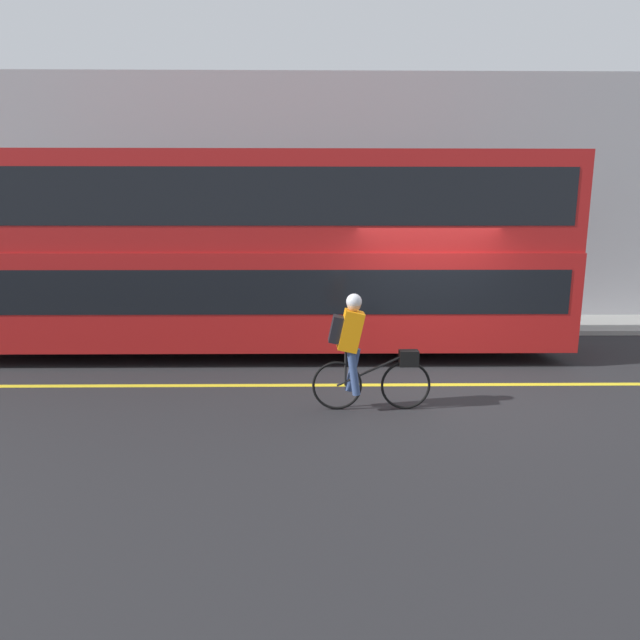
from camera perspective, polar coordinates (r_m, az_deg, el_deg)
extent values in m
plane|color=#232326|center=(8.37, 13.32, -7.20)|extent=(80.00, 80.00, 0.00)
cube|color=yellow|center=(8.35, 13.34, -7.20)|extent=(50.00, 0.14, 0.01)
cube|color=gray|center=(12.96, 8.24, -0.53)|extent=(60.00, 2.26, 0.11)
cube|color=#9E9EA3|center=(14.01, 7.77, 13.38)|extent=(60.00, 0.30, 6.48)
cylinder|color=black|center=(10.43, 13.20, -1.09)|extent=(0.92, 0.30, 0.92)
cylinder|color=black|center=(11.25, -26.45, -1.08)|extent=(0.92, 0.30, 0.92)
cube|color=#B21919|center=(10.08, -7.50, 2.81)|extent=(11.92, 2.45, 1.79)
cube|color=black|center=(10.06, -7.53, 4.02)|extent=(11.44, 2.47, 0.79)
cube|color=#B21919|center=(10.01, -7.75, 12.91)|extent=(11.92, 2.35, 1.75)
cube|color=black|center=(10.01, -7.76, 13.41)|extent=(11.44, 2.37, 0.98)
torus|color=black|center=(7.08, 9.76, -7.37)|extent=(0.69, 0.04, 0.69)
torus|color=black|center=(6.97, 1.96, -7.50)|extent=(0.69, 0.04, 0.69)
cylinder|color=black|center=(6.95, 5.93, -5.71)|extent=(0.97, 0.03, 0.47)
cylinder|color=black|center=(6.90, 2.93, -5.48)|extent=(0.03, 0.03, 0.51)
cube|color=black|center=(6.98, 10.10, -4.32)|extent=(0.26, 0.16, 0.22)
cube|color=orange|center=(6.78, 3.53, -1.20)|extent=(0.37, 0.32, 0.58)
cube|color=black|center=(6.77, 1.84, -1.04)|extent=(0.21, 0.26, 0.38)
cylinder|color=#384C7A|center=(7.01, 3.75, -5.68)|extent=(0.21, 0.11, 0.62)
cylinder|color=#384C7A|center=(6.84, 3.87, -6.09)|extent=(0.19, 0.11, 0.62)
sphere|color=tan|center=(6.72, 3.90, 1.77)|extent=(0.19, 0.19, 0.19)
sphere|color=silver|center=(6.72, 3.91, 2.13)|extent=(0.21, 0.21, 0.21)
cylinder|color=#262628|center=(13.26, -18.55, 1.30)|extent=(0.59, 0.59, 0.81)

